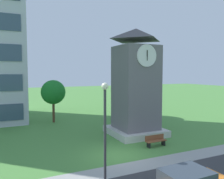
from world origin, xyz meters
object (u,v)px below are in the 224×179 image
(clock_tower, at_px, (136,88))
(park_bench, at_px, (156,141))
(tree_streetside, at_px, (133,90))
(street_lamp, at_px, (105,122))
(tree_by_building, at_px, (53,92))

(clock_tower, xyz_separation_m, park_bench, (-0.38, -3.79, -3.98))
(clock_tower, height_order, tree_streetside, clock_tower)
(clock_tower, distance_m, park_bench, 5.51)
(street_lamp, xyz_separation_m, tree_streetside, (10.82, 15.88, 0.18))
(street_lamp, bearing_deg, tree_streetside, 55.73)
(park_bench, bearing_deg, tree_by_building, 114.44)
(street_lamp, distance_m, tree_streetside, 19.21)
(tree_streetside, height_order, tree_by_building, tree_streetside)
(street_lamp, xyz_separation_m, tree_by_building, (0.53, 16.77, 0.19))
(clock_tower, relative_size, park_bench, 5.52)
(clock_tower, relative_size, tree_by_building, 1.99)
(park_bench, bearing_deg, street_lamp, -145.60)
(street_lamp, height_order, tree_streetside, tree_streetside)
(clock_tower, xyz_separation_m, tree_streetside, (4.22, 7.83, -0.88))
(tree_streetside, relative_size, tree_by_building, 1.09)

